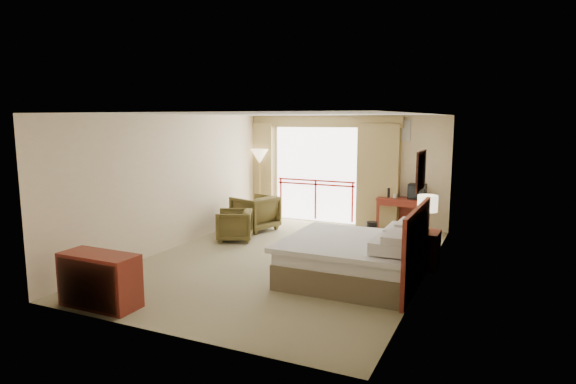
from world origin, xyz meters
The scene contains 29 objects.
floor centered at (0.00, 0.00, 0.00)m, with size 7.00×7.00×0.00m, color gray.
ceiling centered at (0.00, 0.00, 2.70)m, with size 7.00×7.00×0.00m, color white.
wall_back centered at (0.00, 3.50, 1.35)m, with size 5.00×5.00×0.00m, color beige.
wall_front centered at (0.00, -3.50, 1.35)m, with size 5.00×5.00×0.00m, color beige.
wall_left centered at (-2.50, 0.00, 1.35)m, with size 7.00×7.00×0.00m, color beige.
wall_right centered at (2.50, 0.00, 1.35)m, with size 7.00×7.00×0.00m, color beige.
balcony_door centered at (-0.80, 3.48, 1.20)m, with size 2.40×2.40×0.00m, color white.
balcony_railing centered at (-0.80, 3.46, 0.81)m, with size 2.09×0.03×1.02m.
curtain_left centered at (-2.45, 3.35, 1.25)m, with size 1.00×0.26×2.50m, color olive.
curtain_right centered at (0.85, 3.35, 1.25)m, with size 1.00×0.26×2.50m, color olive.
valance centered at (-0.80, 3.38, 2.55)m, with size 4.40×0.22×0.28m, color olive.
hvac_vent centered at (1.30, 3.47, 2.35)m, with size 0.50×0.04×0.50m, color silver.
bed centered at (1.50, -0.60, 0.38)m, with size 2.13×2.06×0.97m.
headboard centered at (2.46, -0.60, 0.65)m, with size 0.06×2.10×1.30m, color maroon.
framed_art centered at (2.47, -0.60, 1.85)m, with size 0.04×0.72×0.60m.
nightstand centered at (2.42, 0.56, 0.33)m, with size 0.46×0.55×0.66m, color maroon.
table_lamp centered at (2.42, 0.61, 1.14)m, with size 0.35×0.35×0.62m.
phone centered at (2.37, 0.41, 0.70)m, with size 0.17×0.13×0.08m, color black.
desk centered at (1.49, 3.31, 0.61)m, with size 1.19×0.58×0.78m.
tv centered at (1.79, 3.26, 0.96)m, with size 0.39×0.31×0.36m.
coffee_maker centered at (1.14, 3.26, 0.89)m, with size 0.11×0.11×0.23m, color black.
cup centered at (1.29, 3.21, 0.83)m, with size 0.07×0.07×0.10m, color white.
wastebasket centered at (0.94, 2.53, 0.15)m, with size 0.25×0.25×0.31m, color black.
armchair_far centered at (-1.73, 1.90, 0.00)m, with size 0.88×0.91×0.82m, color #423817.
armchair_near centered at (-1.65, 0.82, 0.00)m, with size 0.72×0.74×0.67m, color #423817.
side_table centered at (-1.90, 1.31, 0.33)m, with size 0.44×0.44×0.48m.
book centered at (-1.90, 1.31, 0.49)m, with size 0.17×0.23×0.02m, color white.
floor_lamp centered at (-2.24, 3.12, 1.58)m, with size 0.47×0.47×1.84m.
dresser centered at (-1.46, -3.16, 0.38)m, with size 1.15×0.49×0.76m.
Camera 1 is at (3.64, -7.95, 2.63)m, focal length 30.00 mm.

